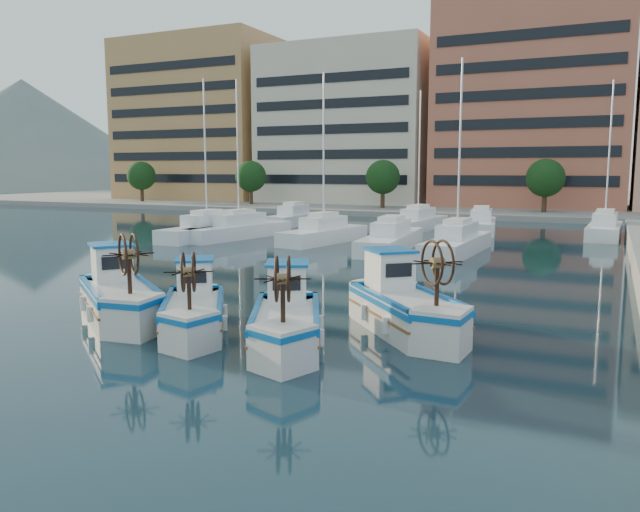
% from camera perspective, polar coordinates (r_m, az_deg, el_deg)
% --- Properties ---
extents(ground, '(300.00, 300.00, 0.00)m').
position_cam_1_polar(ground, '(19.90, -7.39, -6.89)').
color(ground, '#18313E').
rests_on(ground, ground).
extents(waterfront, '(180.00, 40.00, 25.60)m').
position_cam_1_polar(waterfront, '(81.49, 24.64, 11.45)').
color(waterfront, gray).
rests_on(waterfront, ground).
extents(hill_west, '(180.00, 180.00, 60.00)m').
position_cam_1_polar(hill_west, '(196.38, -25.13, 5.69)').
color(hill_west, slate).
rests_on(hill_west, ground).
extents(yacht_marina, '(36.30, 23.23, 11.50)m').
position_cam_1_polar(yacht_marina, '(46.47, 7.70, 2.24)').
color(yacht_marina, white).
rests_on(yacht_marina, ground).
extents(fishing_boat_a, '(5.06, 4.58, 3.15)m').
position_cam_1_polar(fishing_boat_a, '(22.23, -17.93, -3.35)').
color(fishing_boat_a, silver).
rests_on(fishing_boat_a, ground).
extents(fishing_boat_b, '(3.84, 4.56, 2.79)m').
position_cam_1_polar(fishing_boat_b, '(20.02, -11.45, -4.63)').
color(fishing_boat_b, silver).
rests_on(fishing_boat_b, ground).
extents(fishing_boat_c, '(3.64, 4.82, 2.91)m').
position_cam_1_polar(fishing_boat_c, '(18.12, -3.10, -5.70)').
color(fishing_boat_c, silver).
rests_on(fishing_boat_c, ground).
extents(fishing_boat_d, '(4.73, 4.94, 3.14)m').
position_cam_1_polar(fishing_boat_d, '(19.80, 7.68, -4.39)').
color(fishing_boat_d, silver).
rests_on(fishing_boat_d, ground).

